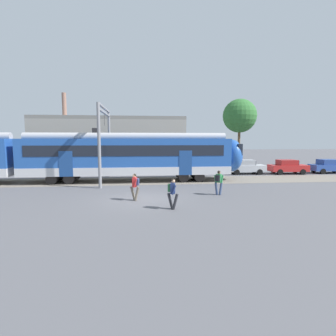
{
  "coord_description": "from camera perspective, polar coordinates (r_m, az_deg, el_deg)",
  "views": [
    {
      "loc": [
        0.12,
        -16.18,
        3.74
      ],
      "look_at": [
        2.07,
        3.3,
        1.6
      ],
      "focal_mm": 28.0,
      "sensor_mm": 36.0,
      "label": 1
    }
  ],
  "objects": [
    {
      "name": "ground_plane",
      "position": [
        16.6,
        -6.03,
        -6.81
      ],
      "size": [
        160.0,
        160.0,
        0.0
      ],
      "primitive_type": "plane",
      "color": "#515156"
    },
    {
      "name": "street_tree_right",
      "position": [
        34.58,
        15.33,
        10.85
      ],
      "size": [
        4.19,
        4.19,
        8.77
      ],
      "color": "brown",
      "rests_on": "ground"
    },
    {
      "name": "catenary_gantry",
      "position": [
        23.74,
        -13.62,
        7.44
      ],
      "size": [
        0.24,
        6.64,
        6.53
      ],
      "color": "gray",
      "rests_on": "ground"
    },
    {
      "name": "pedestrian_navy",
      "position": [
        14.08,
        0.95,
        -5.03
      ],
      "size": [
        0.61,
        0.6,
        1.67
      ],
      "color": "#28282D",
      "rests_on": "ground"
    },
    {
      "name": "parked_car_blue",
      "position": [
        34.2,
        31.58,
        0.35
      ],
      "size": [
        4.01,
        1.78,
        1.54
      ],
      "color": "#284799",
      "rests_on": "ground"
    },
    {
      "name": "pedestrian_green",
      "position": [
        17.96,
        10.95,
        -2.69
      ],
      "size": [
        0.68,
        0.5,
        1.67
      ],
      "color": "navy",
      "rests_on": "ground"
    },
    {
      "name": "parked_car_silver",
      "position": [
        29.65,
        16.53,
        0.25
      ],
      "size": [
        4.06,
        1.88,
        1.54
      ],
      "color": "#B7BABF",
      "rests_on": "ground"
    },
    {
      "name": "parked_car_red",
      "position": [
        31.35,
        24.62,
        0.25
      ],
      "size": [
        4.08,
        1.91,
        1.54
      ],
      "color": "#B22323",
      "rests_on": "ground"
    },
    {
      "name": "background_building",
      "position": [
        32.78,
        -12.32,
        5.16
      ],
      "size": [
        17.73,
        5.0,
        9.2
      ],
      "color": "gray",
      "rests_on": "ground"
    },
    {
      "name": "pedestrian_red",
      "position": [
        16.19,
        -7.18,
        -3.59
      ],
      "size": [
        0.62,
        0.6,
        1.67
      ],
      "color": "#6B6051",
      "rests_on": "ground"
    }
  ]
}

